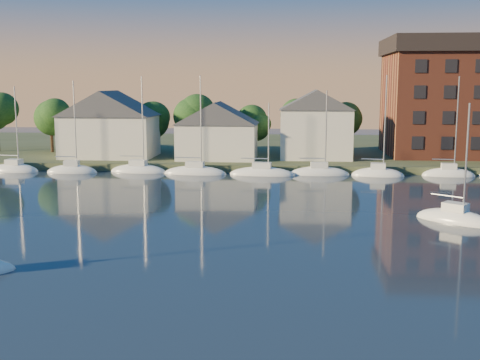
# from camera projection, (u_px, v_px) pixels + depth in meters

# --- Properties ---
(ground) EXTENTS (260.00, 260.00, 0.00)m
(ground) POSITION_uv_depth(u_px,v_px,m) (199.00, 320.00, 29.81)
(ground) COLOR black
(ground) RESTS_ON ground
(shoreline_land) EXTENTS (160.00, 50.00, 2.00)m
(shoreline_land) POSITION_uv_depth(u_px,v_px,m) (265.00, 152.00, 103.61)
(shoreline_land) COLOR #374025
(shoreline_land) RESTS_ON ground
(wooden_dock) EXTENTS (120.00, 3.00, 1.00)m
(wooden_dock) POSITION_uv_depth(u_px,v_px,m) (257.00, 171.00, 80.97)
(wooden_dock) COLOR brown
(wooden_dock) RESTS_ON ground
(clubhouse_west) EXTENTS (13.65, 9.45, 9.64)m
(clubhouse_west) POSITION_uv_depth(u_px,v_px,m) (110.00, 123.00, 87.77)
(clubhouse_west) COLOR silver
(clubhouse_west) RESTS_ON shoreline_land
(clubhouse_centre) EXTENTS (11.55, 8.40, 8.08)m
(clubhouse_centre) POSITION_uv_depth(u_px,v_px,m) (217.00, 130.00, 85.58)
(clubhouse_centre) COLOR silver
(clubhouse_centre) RESTS_ON shoreline_land
(clubhouse_east) EXTENTS (10.50, 8.40, 9.80)m
(clubhouse_east) POSITION_uv_depth(u_px,v_px,m) (316.00, 123.00, 86.25)
(clubhouse_east) COLOR silver
(clubhouse_east) RESTS_ON shoreline_land
(tree_line) EXTENTS (93.40, 5.40, 8.90)m
(tree_line) POSITION_uv_depth(u_px,v_px,m) (275.00, 114.00, 90.50)
(tree_line) COLOR #352518
(tree_line) RESTS_ON shoreline_land
(moored_fleet) EXTENTS (95.50, 2.40, 12.05)m
(moored_fleet) POSITION_uv_depth(u_px,v_px,m) (287.00, 174.00, 77.68)
(moored_fleet) COLOR silver
(moored_fleet) RESTS_ON ground
(drifting_sailboat_right) EXTENTS (6.89, 6.22, 11.15)m
(drifting_sailboat_right) POSITION_uv_depth(u_px,v_px,m) (455.00, 221.00, 51.00)
(drifting_sailboat_right) COLOR silver
(drifting_sailboat_right) RESTS_ON ground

